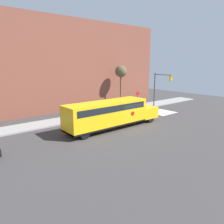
{
  "coord_description": "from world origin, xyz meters",
  "views": [
    {
      "loc": [
        -16.2,
        -16.74,
        6.78
      ],
      "look_at": [
        -1.48,
        1.02,
        1.62
      ],
      "focal_mm": 35.0,
      "sensor_mm": 36.0,
      "label": 1
    }
  ],
  "objects": [
    {
      "name": "crosswalk_stripes",
      "position": [
        8.46,
        2.0,
        0.0
      ],
      "size": [
        3.3,
        3.2,
        0.01
      ],
      "color": "white",
      "rests_on": "ground"
    },
    {
      "name": "traffic_light",
      "position": [
        10.73,
        4.29,
        3.55
      ],
      "size": [
        0.28,
        3.15,
        5.36
      ],
      "color": "#38383A",
      "rests_on": "ground"
    },
    {
      "name": "ground_plane",
      "position": [
        0.0,
        0.0,
        0.0
      ],
      "size": [
        60.0,
        60.0,
        0.0
      ],
      "primitive_type": "plane",
      "color": "#3A3838"
    },
    {
      "name": "sidewalk_strip",
      "position": [
        0.0,
        6.5,
        0.07
      ],
      "size": [
        44.0,
        3.0,
        0.15
      ],
      "color": "gray",
      "rests_on": "ground"
    },
    {
      "name": "stop_sign",
      "position": [
        7.63,
        5.94,
        1.7
      ],
      "size": [
        0.6,
        0.1,
        2.66
      ],
      "color": "#38383A",
      "rests_on": "ground"
    },
    {
      "name": "school_bus",
      "position": [
        -2.1,
        0.52,
        1.69
      ],
      "size": [
        11.5,
        2.57,
        2.95
      ],
      "color": "yellow",
      "rests_on": "ground"
    },
    {
      "name": "building_backdrop",
      "position": [
        0.0,
        13.0,
        6.49
      ],
      "size": [
        32.0,
        4.0,
        12.98
      ],
      "color": "brown",
      "rests_on": "ground"
    },
    {
      "name": "tree_near_sidewalk",
      "position": [
        6.97,
        9.02,
        5.4
      ],
      "size": [
        1.84,
        1.84,
        6.47
      ],
      "color": "brown",
      "rests_on": "ground"
    }
  ]
}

